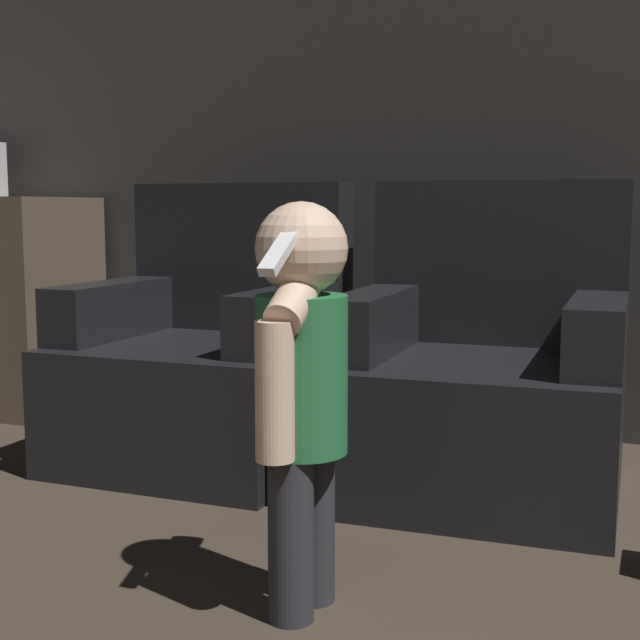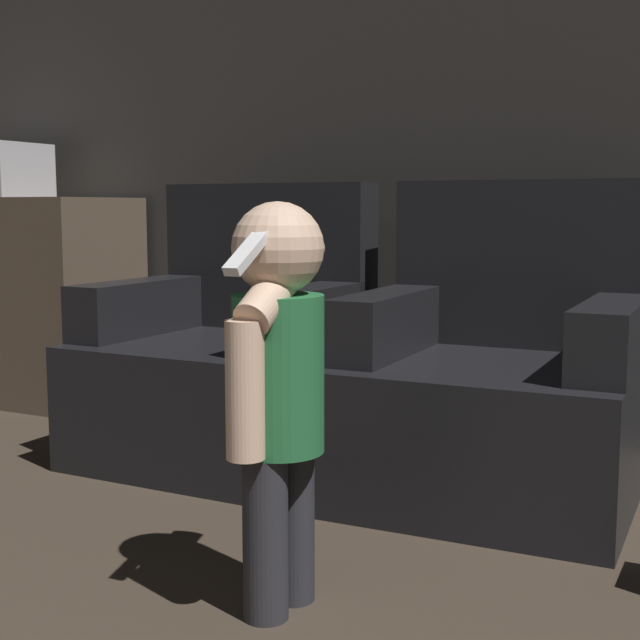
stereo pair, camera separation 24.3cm
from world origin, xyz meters
name	(u,v)px [view 1 (the left image)]	position (x,y,z in m)	size (l,w,h in m)	color
wall_back	(497,104)	(0.00, 4.50, 1.30)	(8.40, 0.05, 2.60)	#33302D
armchair_left	(208,365)	(-0.88, 3.75, 0.34)	(0.86, 0.85, 0.99)	black
armchair_right	(484,385)	(0.11, 3.75, 0.34)	(0.87, 0.86, 0.99)	black
person_toddler	(300,375)	(-0.09, 2.70, 0.54)	(0.20, 0.35, 0.91)	#28282D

